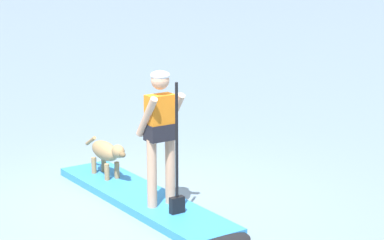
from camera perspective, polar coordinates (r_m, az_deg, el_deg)
name	(u,v)px	position (r m, az deg, el deg)	size (l,w,h in m)	color
ground_plane	(143,202)	(9.56, -3.79, -6.33)	(400.00, 400.00, 0.00)	gray
paddleboard	(152,204)	(9.36, -3.07, -6.43)	(3.67, 1.71, 0.10)	#338CD8
person_paddler	(161,129)	(8.88, -2.37, -0.66)	(0.67, 0.57, 1.66)	tan
dog	(107,152)	(10.22, -6.56, -2.47)	(1.07, 0.41, 0.52)	#997A51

